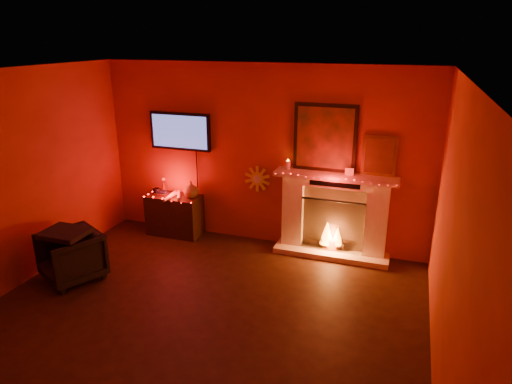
# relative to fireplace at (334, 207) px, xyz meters

# --- Properties ---
(room) EXTENTS (5.00, 5.00, 5.00)m
(room) POSITION_rel_fireplace_xyz_m (-1.14, -2.39, 0.63)
(room) COLOR black
(room) RESTS_ON ground
(floor) EXTENTS (5.00, 5.00, 0.00)m
(floor) POSITION_rel_fireplace_xyz_m (-1.14, -2.39, -0.72)
(floor) COLOR black
(floor) RESTS_ON ground
(fireplace) EXTENTS (1.72, 0.40, 2.18)m
(fireplace) POSITION_rel_fireplace_xyz_m (0.00, 0.00, 0.00)
(fireplace) COLOR #F4E1CD
(fireplace) RESTS_ON floor
(tv) EXTENTS (1.00, 0.07, 1.24)m
(tv) POSITION_rel_fireplace_xyz_m (-2.44, 0.06, 0.92)
(tv) COLOR black
(tv) RESTS_ON room
(sunburst_clock) EXTENTS (0.40, 0.03, 0.40)m
(sunburst_clock) POSITION_rel_fireplace_xyz_m (-1.19, 0.09, 0.28)
(sunburst_clock) COLOR yellow
(sunburst_clock) RESTS_ON room
(console_table) EXTENTS (0.85, 0.53, 0.91)m
(console_table) POSITION_rel_fireplace_xyz_m (-2.50, -0.13, -0.36)
(console_table) COLOR black
(console_table) RESTS_ON floor
(armchair) EXTENTS (0.95, 0.96, 0.65)m
(armchair) POSITION_rel_fireplace_xyz_m (-3.09, -1.86, -0.40)
(armchair) COLOR black
(armchair) RESTS_ON floor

